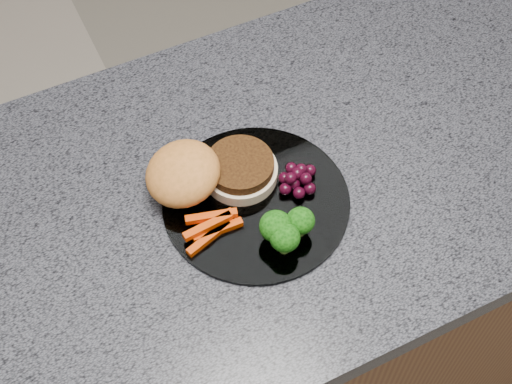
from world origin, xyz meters
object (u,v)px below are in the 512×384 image
island_cabinet (269,313)px  plate (256,201)px  burger (204,174)px  grape_bunch (298,179)px

island_cabinet → plate: (-0.04, -0.03, 0.47)m
island_cabinet → burger: bearing=167.1°
plate → burger: size_ratio=1.36×
plate → island_cabinet: bearing=37.1°
burger → grape_bunch: bearing=-21.7°
grape_bunch → plate: bearing=179.0°
burger → grape_bunch: 0.13m
island_cabinet → grape_bunch: bearing=-60.8°
grape_bunch → burger: bearing=153.9°
plate → grape_bunch: 0.07m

